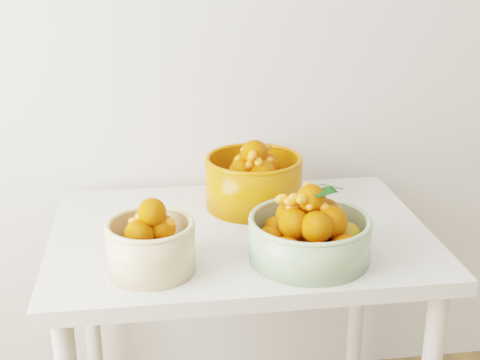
% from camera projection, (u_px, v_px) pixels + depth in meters
% --- Properties ---
extents(table, '(1.00, 0.70, 0.75)m').
position_uv_depth(table, '(240.00, 262.00, 1.81)').
color(table, silver).
rests_on(table, ground).
extents(bowl_cream, '(0.21, 0.21, 0.18)m').
position_uv_depth(bowl_cream, '(151.00, 244.00, 1.55)').
color(bowl_cream, '#D7BB86').
rests_on(bowl_cream, table).
extents(bowl_green, '(0.33, 0.33, 0.19)m').
position_uv_depth(bowl_green, '(310.00, 234.00, 1.61)').
color(bowl_green, '#8BAF7D').
rests_on(bowl_green, table).
extents(bowl_orange, '(0.34, 0.34, 0.20)m').
position_uv_depth(bowl_orange, '(254.00, 180.00, 1.91)').
color(bowl_orange, '#C05407').
rests_on(bowl_orange, table).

